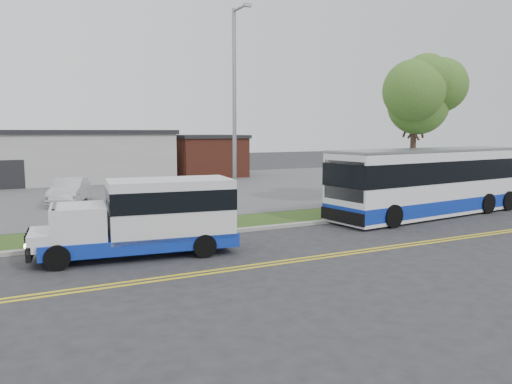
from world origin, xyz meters
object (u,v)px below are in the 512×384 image
tree_east (415,96)px  streetlight_near (235,109)px  shuttle_bus (151,215)px  transit_bus (431,182)px  parked_car_a (69,191)px

tree_east → streetlight_near: size_ratio=0.88×
streetlight_near → shuttle_bus: (-4.94, -3.75, -3.84)m
transit_bus → tree_east: bearing=60.9°
streetlight_near → shuttle_bus: streetlight_near is taller
transit_bus → parked_car_a: 19.95m
tree_east → streetlight_near: 11.05m
tree_east → parked_car_a: size_ratio=1.84×
streetlight_near → parked_car_a: 12.25m
tree_east → transit_bus: tree_east is taller
shuttle_bus → transit_bus: 15.01m
transit_bus → streetlight_near: bearing=161.9°
shuttle_bus → tree_east: bearing=21.2°
streetlight_near → parked_car_a: (-6.06, 9.70, -4.39)m
tree_east → parked_car_a: (-17.06, 9.43, -5.36)m
streetlight_near → transit_bus: 10.79m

